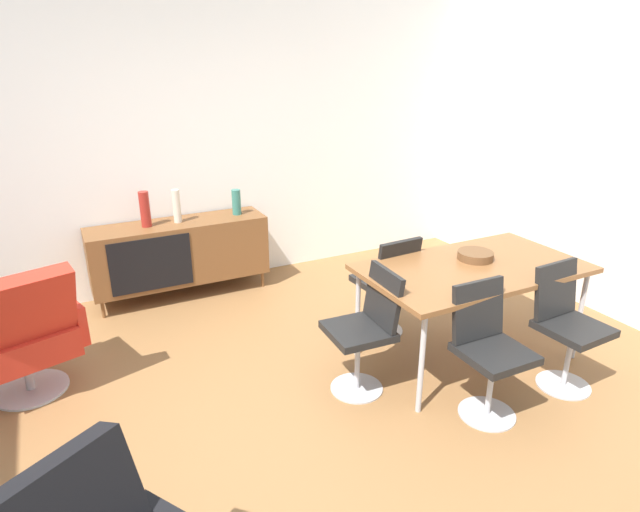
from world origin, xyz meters
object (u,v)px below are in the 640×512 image
lounge_chair_red (21,334)px  dining_chair_near_window (366,327)px  dining_chair_front_right (566,322)px  dining_table (473,271)px  sideboard (180,251)px  wooden_bowl_on_table (475,255)px  vase_cobalt (236,202)px  vase_ceramic_small (145,209)px  vase_sculptural_dark (177,206)px  dining_chair_front_left (488,346)px  dining_chair_back_left (388,281)px

lounge_chair_red → dining_chair_near_window: bearing=-24.6°
dining_chair_front_right → dining_table: bearing=121.8°
dining_table → sideboard: bearing=128.3°
wooden_bowl_on_table → vase_cobalt: bearing=120.5°
vase_ceramic_small → vase_cobalt: bearing=0.0°
wooden_bowl_on_table → dining_chair_near_window: (-0.99, -0.10, -0.30)m
wooden_bowl_on_table → dining_chair_front_right: (0.25, -0.66, -0.30)m
vase_sculptural_dark → vase_ceramic_small: vase_ceramic_small is taller
dining_chair_front_left → dining_chair_front_right: (0.70, -0.00, 0.00)m
wooden_bowl_on_table → dining_chair_front_right: bearing=-69.5°
vase_cobalt → vase_sculptural_dark: bearing=180.0°
dining_table → dining_chair_near_window: bearing=-179.8°
vase_ceramic_small → lounge_chair_red: size_ratio=0.33×
sideboard → vase_cobalt: 0.70m
dining_chair_front_left → dining_chair_near_window: bearing=134.2°
wooden_bowl_on_table → dining_chair_front_right: size_ratio=0.30×
dining_chair_back_left → vase_cobalt: bearing=115.3°
vase_cobalt → vase_ceramic_small: bearing=180.0°
dining_chair_back_left → vase_sculptural_dark: bearing=130.1°
vase_ceramic_small → lounge_chair_red: (-1.02, -1.15, -0.41)m
sideboard → dining_chair_back_left: size_ratio=1.87×
dining_chair_near_window → dining_chair_back_left: (0.54, 0.56, 0.00)m
sideboard → vase_sculptural_dark: size_ratio=5.30×
vase_cobalt → dining_chair_front_left: vase_cobalt is taller
vase_cobalt → wooden_bowl_on_table: bearing=-59.5°
vase_ceramic_small → dining_chair_front_left: vase_ceramic_small is taller
vase_cobalt → dining_chair_back_left: 1.73m
dining_table → vase_sculptural_dark: bearing=128.1°
dining_chair_near_window → vase_cobalt: bearing=94.9°
wooden_bowl_on_table → lounge_chair_red: bearing=164.6°
vase_cobalt → wooden_bowl_on_table: (1.17, -1.98, -0.07)m
vase_sculptural_dark → dining_chair_front_right: 3.32m
vase_sculptural_dark → dining_chair_back_left: bearing=-49.9°
dining_table → wooden_bowl_on_table: size_ratio=6.15×
dining_chair_front_right → dining_chair_near_window: bearing=155.8°
vase_cobalt → dining_chair_near_window: vase_cobalt is taller
sideboard → dining_chair_near_window: (0.75, -2.08, 0.03)m
wooden_bowl_on_table → lounge_chair_red: 3.16m
wooden_bowl_on_table → lounge_chair_red: lounge_chair_red is taller
sideboard → vase_cobalt: (0.58, 0.00, 0.40)m
vase_sculptural_dark → dining_chair_back_left: (1.28, -1.52, -0.40)m
dining_chair_back_left → wooden_bowl_on_table: bearing=-45.9°
vase_cobalt → dining_chair_back_left: vase_cobalt is taller
wooden_bowl_on_table → dining_chair_front_right: 0.76m
dining_chair_near_window → lounge_chair_red: lounge_chair_red is taller
sideboard → lounge_chair_red: (-1.29, -1.15, 0.03)m
vase_sculptural_dark → dining_chair_front_left: vase_sculptural_dark is taller
wooden_bowl_on_table → vase_sculptural_dark: bearing=131.1°
dining_table → dining_chair_back_left: 0.70m
dining_chair_near_window → dining_chair_back_left: size_ratio=1.00×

